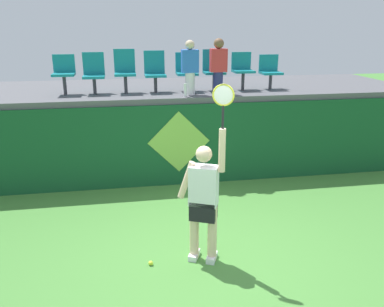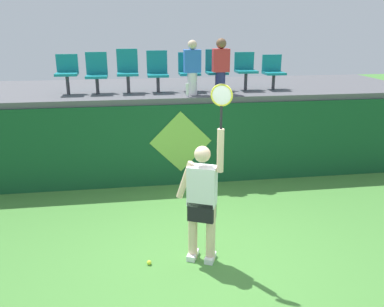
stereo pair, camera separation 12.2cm
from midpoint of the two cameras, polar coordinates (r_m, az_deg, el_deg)
name	(u,v)px [view 1 (the left image)]	position (r m, az deg, el deg)	size (l,w,h in m)	color
ground_plane	(205,260)	(5.87, 1.25, -15.02)	(40.00, 40.00, 0.00)	#478438
court_back_wall	(177,145)	(8.16, -2.61, 1.29)	(11.21, 0.20, 1.69)	#144C28
spectator_platform	(168,89)	(9.43, -3.86, 9.21)	(11.21, 3.12, 0.12)	#56565B
tennis_player	(204,198)	(5.43, 1.08, -6.42)	(0.70, 0.39, 2.51)	white
tennis_ball	(151,263)	(5.77, -6.58, -15.39)	(0.07, 0.07, 0.07)	#D1E533
water_bottle	(185,90)	(8.04, -1.42, 9.11)	(0.07, 0.07, 0.27)	white
stadium_chair_0	(64,72)	(8.71, -18.34, 11.13)	(0.44, 0.42, 0.81)	#38383D
stadium_chair_1	(94,72)	(8.66, -14.34, 11.31)	(0.44, 0.42, 0.84)	#38383D
stadium_chair_2	(125,69)	(8.63, -10.03, 11.85)	(0.44, 0.42, 0.90)	#38383D
stadium_chair_3	(155,70)	(8.66, -5.78, 11.82)	(0.44, 0.42, 0.86)	#38383D
stadium_chair_4	(186,70)	(8.72, -1.22, 11.93)	(0.44, 0.42, 0.82)	#38383D
stadium_chair_5	(213,68)	(8.83, 2.71, 12.15)	(0.44, 0.42, 0.87)	#38383D
stadium_chair_6	(242,68)	(8.99, 6.88, 12.06)	(0.44, 0.42, 0.81)	#38383D
stadium_chair_7	(270,70)	(9.19, 10.77, 11.72)	(0.44, 0.42, 0.75)	#38383D
spectator_0	(190,67)	(8.25, -0.73, 12.39)	(0.34, 0.20, 1.10)	white
spectator_1	(218,65)	(8.38, 3.39, 12.63)	(0.34, 0.21, 1.13)	navy
wall_signage_mount	(179,184)	(8.35, -2.25, -4.45)	(1.27, 0.01, 1.57)	#144C28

